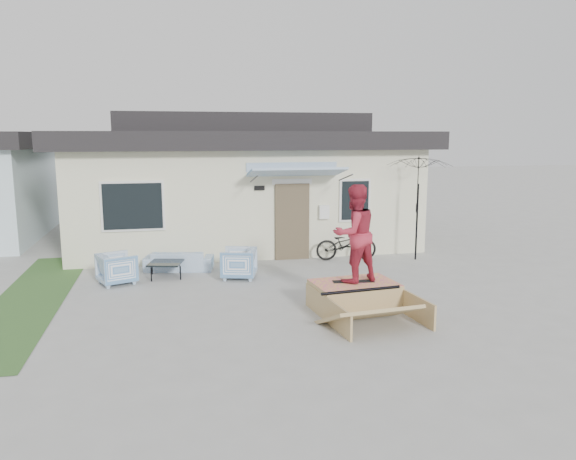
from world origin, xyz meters
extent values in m
plane|color=#9C9C99|center=(0.00, 0.00, 0.00)|extent=(90.00, 90.00, 0.00)
cube|color=#2F5626|center=(-5.20, 2.00, 0.00)|extent=(1.40, 8.00, 0.01)
cube|color=beige|center=(0.00, 8.00, 1.50)|extent=(10.00, 7.00, 3.00)
cube|color=black|center=(0.00, 8.00, 3.25)|extent=(10.80, 7.80, 0.50)
cube|color=black|center=(0.00, 8.00, 3.80)|extent=(7.50, 4.50, 0.60)
cube|color=brown|center=(1.00, 4.46, 1.05)|extent=(0.95, 0.08, 2.10)
cube|color=white|center=(-3.20, 4.47, 1.60)|extent=(1.60, 0.06, 1.30)
cube|color=white|center=(2.80, 4.47, 1.60)|extent=(0.90, 0.06, 1.20)
cube|color=#487EB8|center=(1.00, 3.95, 2.45)|extent=(2.50, 1.09, 0.29)
imported|color=#487EB8|center=(-2.09, 3.89, 0.33)|extent=(1.78, 0.81, 0.67)
imported|color=#487EB8|center=(-3.52, 2.84, 0.40)|extent=(0.96, 0.99, 0.79)
imported|color=#487EB8|center=(-0.71, 2.74, 0.40)|extent=(0.92, 0.96, 0.81)
cube|color=black|center=(-2.42, 3.22, 0.19)|extent=(0.92, 0.92, 0.37)
imported|color=black|center=(2.44, 4.07, 0.54)|extent=(1.73, 0.73, 1.08)
cylinder|color=black|center=(4.33, 3.70, 1.05)|extent=(0.05, 0.05, 2.10)
imported|color=black|center=(4.33, 3.70, 1.75)|extent=(1.92, 1.80, 0.90)
cube|color=black|center=(1.22, -0.06, 0.56)|extent=(0.84, 0.30, 0.05)
imported|color=#AB273B|center=(1.22, -0.06, 1.54)|extent=(1.10, 0.96, 1.91)
camera|label=1|loc=(-2.29, -10.03, 3.40)|focal=34.21mm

